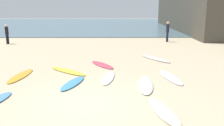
# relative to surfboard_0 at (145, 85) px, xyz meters

# --- Properties ---
(ground_plane) EXTENTS (120.00, 120.00, 0.00)m
(ground_plane) POSITION_rel_surfboard_0_xyz_m (-2.21, -1.75, -0.04)
(ground_plane) COLOR #C6B28E
(ocean_water) EXTENTS (120.00, 40.00, 0.08)m
(ocean_water) POSITION_rel_surfboard_0_xyz_m (-2.21, 35.25, -0.00)
(ocean_water) COLOR slate
(ocean_water) RESTS_ON ground_plane
(surfboard_0) EXTENTS (0.84, 2.35, 0.09)m
(surfboard_0) POSITION_rel_surfboard_0_xyz_m (0.00, 0.00, 0.00)
(surfboard_0) COLOR white
(surfboard_0) RESTS_ON ground_plane
(surfboard_1) EXTENTS (1.03, 2.04, 0.09)m
(surfboard_1) POSITION_rel_surfboard_0_xyz_m (-2.89, 0.24, 0.00)
(surfboard_1) COLOR #4293D8
(surfboard_1) RESTS_ON ground_plane
(surfboard_2) EXTENTS (0.76, 2.29, 0.07)m
(surfboard_2) POSITION_rel_surfboard_0_xyz_m (-1.46, 1.09, -0.01)
(surfboard_2) COLOR white
(surfboard_2) RESTS_ON ground_plane
(surfboard_3) EXTENTS (1.55, 2.08, 0.08)m
(surfboard_3) POSITION_rel_surfboard_0_xyz_m (-1.81, 3.41, -0.00)
(surfboard_3) COLOR #DF435C
(surfboard_3) RESTS_ON ground_plane
(surfboard_4) EXTENTS (0.92, 2.16, 0.07)m
(surfboard_4) POSITION_rel_surfboard_0_xyz_m (0.20, -2.42, -0.01)
(surfboard_4) COLOR #F5E6C0
(surfboard_4) RESTS_ON ground_plane
(surfboard_5) EXTENTS (0.72, 2.37, 0.06)m
(surfboard_5) POSITION_rel_surfboard_0_xyz_m (-5.40, 1.35, -0.01)
(surfboard_5) COLOR gold
(surfboard_5) RESTS_ON ground_plane
(surfboard_6) EXTENTS (2.17, 1.97, 0.09)m
(surfboard_6) POSITION_rel_surfboard_0_xyz_m (-3.42, 2.11, -0.00)
(surfboard_6) COLOR yellow
(surfboard_6) RESTS_ON ground_plane
(surfboard_7) EXTENTS (1.76, 2.56, 0.08)m
(surfboard_7) POSITION_rel_surfboard_0_xyz_m (1.30, 5.01, -0.00)
(surfboard_7) COLOR silver
(surfboard_7) RESTS_ON ground_plane
(surfboard_8) EXTENTS (0.87, 2.42, 0.07)m
(surfboard_8) POSITION_rel_surfboard_0_xyz_m (1.26, 1.10, -0.01)
(surfboard_8) COLOR white
(surfboard_8) RESTS_ON ground_plane
(beachgoer_near) EXTENTS (0.30, 0.34, 1.65)m
(beachgoer_near) POSITION_rel_surfboard_0_xyz_m (-10.07, 11.16, 0.87)
(beachgoer_near) COLOR black
(beachgoer_near) RESTS_ON ground_plane
(beachgoer_mid) EXTENTS (0.38, 0.38, 1.80)m
(beachgoer_mid) POSITION_rel_surfboard_0_xyz_m (3.70, 12.39, 0.96)
(beachgoer_mid) COLOR #191E33
(beachgoer_mid) RESTS_ON ground_plane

